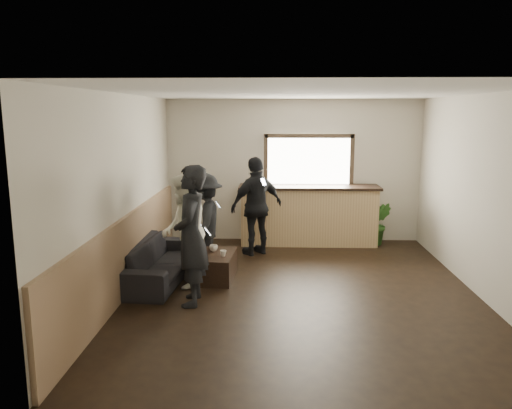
{
  "coord_description": "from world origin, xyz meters",
  "views": [
    {
      "loc": [
        -0.39,
        -6.86,
        2.54
      ],
      "look_at": [
        -0.65,
        0.4,
        1.2
      ],
      "focal_mm": 35.0,
      "sensor_mm": 36.0,
      "label": 1
    }
  ],
  "objects_px": {
    "sofa": "(158,261)",
    "coffee_table": "(217,266)",
    "cup_b": "(223,253)",
    "potted_plant": "(378,224)",
    "bar_counter": "(309,211)",
    "person_a": "(191,236)",
    "person_b": "(184,230)",
    "person_d": "(257,206)",
    "person_c": "(205,221)",
    "cup_a": "(214,248)"
  },
  "relations": [
    {
      "from": "cup_b",
      "to": "potted_plant",
      "type": "distance_m",
      "value": 3.59
    },
    {
      "from": "person_a",
      "to": "person_b",
      "type": "relative_size",
      "value": 1.12
    },
    {
      "from": "sofa",
      "to": "person_c",
      "type": "distance_m",
      "value": 1.03
    },
    {
      "from": "potted_plant",
      "to": "person_d",
      "type": "xyz_separation_m",
      "value": [
        -2.34,
        -0.73,
        0.47
      ]
    },
    {
      "from": "cup_b",
      "to": "person_a",
      "type": "bearing_deg",
      "value": -110.33
    },
    {
      "from": "person_b",
      "to": "sofa",
      "type": "bearing_deg",
      "value": -129.85
    },
    {
      "from": "potted_plant",
      "to": "person_b",
      "type": "bearing_deg",
      "value": -143.93
    },
    {
      "from": "bar_counter",
      "to": "potted_plant",
      "type": "bearing_deg",
      "value": -1.94
    },
    {
      "from": "person_b",
      "to": "person_d",
      "type": "xyz_separation_m",
      "value": [
        1.01,
        1.71,
        0.05
      ]
    },
    {
      "from": "potted_plant",
      "to": "person_b",
      "type": "xyz_separation_m",
      "value": [
        -3.35,
        -2.44,
        0.42
      ]
    },
    {
      "from": "cup_a",
      "to": "potted_plant",
      "type": "distance_m",
      "value": 3.57
    },
    {
      "from": "bar_counter",
      "to": "person_a",
      "type": "distance_m",
      "value": 3.66
    },
    {
      "from": "sofa",
      "to": "cup_a",
      "type": "height_order",
      "value": "sofa"
    },
    {
      "from": "bar_counter",
      "to": "cup_a",
      "type": "height_order",
      "value": "bar_counter"
    },
    {
      "from": "cup_a",
      "to": "person_b",
      "type": "height_order",
      "value": "person_b"
    },
    {
      "from": "cup_a",
      "to": "cup_b",
      "type": "relative_size",
      "value": 1.32
    },
    {
      "from": "potted_plant",
      "to": "person_a",
      "type": "distance_m",
      "value": 4.46
    },
    {
      "from": "bar_counter",
      "to": "person_d",
      "type": "distance_m",
      "value": 1.28
    },
    {
      "from": "bar_counter",
      "to": "cup_a",
      "type": "xyz_separation_m",
      "value": [
        -1.62,
        -2.02,
        -0.19
      ]
    },
    {
      "from": "person_c",
      "to": "person_d",
      "type": "relative_size",
      "value": 0.89
    },
    {
      "from": "person_c",
      "to": "person_d",
      "type": "bearing_deg",
      "value": 136.63
    },
    {
      "from": "sofa",
      "to": "cup_a",
      "type": "distance_m",
      "value": 0.87
    },
    {
      "from": "cup_a",
      "to": "cup_b",
      "type": "xyz_separation_m",
      "value": [
        0.18,
        -0.27,
        -0.01
      ]
    },
    {
      "from": "cup_a",
      "to": "person_d",
      "type": "xyz_separation_m",
      "value": [
        0.64,
        1.24,
        0.44
      ]
    },
    {
      "from": "coffee_table",
      "to": "potted_plant",
      "type": "relative_size",
      "value": 1.07
    },
    {
      "from": "cup_a",
      "to": "potted_plant",
      "type": "xyz_separation_m",
      "value": [
        2.97,
        1.98,
        -0.03
      ]
    },
    {
      "from": "coffee_table",
      "to": "person_b",
      "type": "xyz_separation_m",
      "value": [
        -0.45,
        -0.31,
        0.64
      ]
    },
    {
      "from": "sofa",
      "to": "person_d",
      "type": "distance_m",
      "value": 2.15
    },
    {
      "from": "sofa",
      "to": "cup_b",
      "type": "bearing_deg",
      "value": -88.25
    },
    {
      "from": "bar_counter",
      "to": "coffee_table",
      "type": "bearing_deg",
      "value": -125.46
    },
    {
      "from": "coffee_table",
      "to": "cup_a",
      "type": "relative_size",
      "value": 7.06
    },
    {
      "from": "person_d",
      "to": "coffee_table",
      "type": "bearing_deg",
      "value": 33.81
    },
    {
      "from": "bar_counter",
      "to": "person_a",
      "type": "bearing_deg",
      "value": -119.06
    },
    {
      "from": "cup_a",
      "to": "bar_counter",
      "type": "bearing_deg",
      "value": 51.31
    },
    {
      "from": "person_d",
      "to": "person_b",
      "type": "bearing_deg",
      "value": 25.07
    },
    {
      "from": "sofa",
      "to": "cup_b",
      "type": "height_order",
      "value": "sofa"
    },
    {
      "from": "person_b",
      "to": "bar_counter",
      "type": "bearing_deg",
      "value": 129.45
    },
    {
      "from": "sofa",
      "to": "person_a",
      "type": "bearing_deg",
      "value": -139.64
    },
    {
      "from": "person_d",
      "to": "sofa",
      "type": "bearing_deg",
      "value": 10.84
    },
    {
      "from": "cup_a",
      "to": "person_c",
      "type": "relative_size",
      "value": 0.08
    },
    {
      "from": "person_d",
      "to": "bar_counter",
      "type": "bearing_deg",
      "value": -175.87
    },
    {
      "from": "person_c",
      "to": "person_d",
      "type": "height_order",
      "value": "person_d"
    },
    {
      "from": "sofa",
      "to": "coffee_table",
      "type": "height_order",
      "value": "sofa"
    },
    {
      "from": "coffee_table",
      "to": "person_c",
      "type": "distance_m",
      "value": 0.85
    },
    {
      "from": "bar_counter",
      "to": "sofa",
      "type": "bearing_deg",
      "value": -137.48
    },
    {
      "from": "potted_plant",
      "to": "person_c",
      "type": "relative_size",
      "value": 0.53
    },
    {
      "from": "sofa",
      "to": "coffee_table",
      "type": "distance_m",
      "value": 0.91
    },
    {
      "from": "cup_a",
      "to": "person_c",
      "type": "xyz_separation_m",
      "value": [
        -0.18,
        0.41,
        0.34
      ]
    },
    {
      "from": "sofa",
      "to": "person_d",
      "type": "relative_size",
      "value": 1.16
    },
    {
      "from": "coffee_table",
      "to": "person_b",
      "type": "distance_m",
      "value": 0.84
    }
  ]
}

